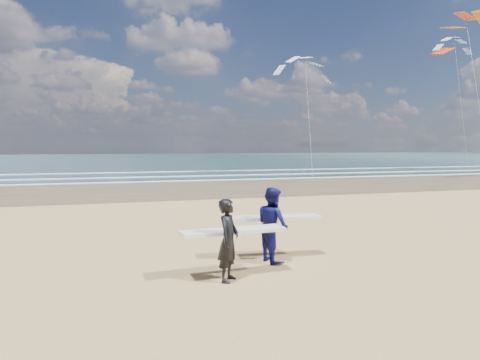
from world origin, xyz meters
name	(u,v)px	position (x,y,z in m)	size (l,w,h in m)	color
wet_sand_strip	(424,181)	(20.00, 18.00, 0.01)	(220.00, 12.00, 0.01)	#493726
ocean	(233,159)	(20.00, 72.00, 0.01)	(220.00, 100.00, 0.02)	#193337
foam_breakers	(352,172)	(20.00, 28.10, 0.05)	(220.00, 11.70, 0.05)	white
surfer_near	(229,239)	(0.02, -0.52, 0.85)	(2.23, 1.06, 1.66)	black
surfer_far	(273,224)	(1.36, 0.56, 0.88)	(2.23, 1.16, 1.75)	#0D104C
kite_0	(474,73)	(23.86, 17.61, 8.09)	(6.81, 4.85, 13.98)	slate
kite_1	(308,102)	(14.72, 27.04, 6.53)	(5.68, 4.72, 11.95)	slate
kite_5	(460,94)	(36.45, 32.26, 8.62)	(5.06, 4.66, 16.47)	slate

